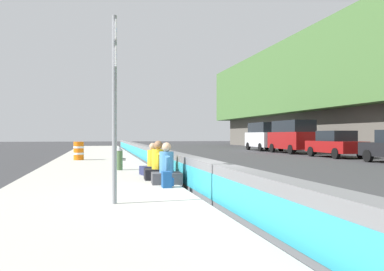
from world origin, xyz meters
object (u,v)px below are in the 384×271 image
(seated_person_foreground, at_px, (167,171))
(parked_car_midline, at_px, (293,136))
(fire_hydrant, at_px, (119,158))
(seated_person_middle, at_px, (158,167))
(construction_barrel, at_px, (79,151))
(route_sign_post, at_px, (115,95))
(parked_car_far, at_px, (264,136))
(parked_car_fourth, at_px, (335,144))
(seated_person_rear, at_px, (153,165))
(backpack, at_px, (167,180))

(seated_person_foreground, height_order, parked_car_midline, parked_car_midline)
(fire_hydrant, height_order, seated_person_middle, seated_person_middle)
(construction_barrel, relative_size, parked_car_midline, 0.19)
(route_sign_post, xyz_separation_m, seated_person_foreground, (2.90, -1.47, -1.72))
(seated_person_middle, xyz_separation_m, construction_barrel, (10.01, 2.77, 0.12))
(construction_barrel, relative_size, parked_car_far, 0.18)
(construction_barrel, relative_size, parked_car_fourth, 0.21)
(construction_barrel, xyz_separation_m, parked_car_far, (12.79, -15.76, 0.73))
(seated_person_middle, bearing_deg, parked_car_fourth, -49.06)
(seated_person_rear, bearing_deg, route_sign_post, 165.22)
(parked_car_far, bearing_deg, seated_person_middle, 150.32)
(seated_person_middle, relative_size, construction_barrel, 1.20)
(seated_person_foreground, distance_m, parked_car_midline, 22.49)
(seated_person_middle, bearing_deg, parked_car_midline, -37.05)
(seated_person_middle, bearing_deg, route_sign_post, 160.61)
(parked_car_fourth, bearing_deg, parked_car_far, -0.08)
(seated_person_rear, relative_size, parked_car_fourth, 0.23)
(fire_hydrant, bearing_deg, route_sign_post, 176.71)
(seated_person_foreground, distance_m, backpack, 0.81)
(fire_hydrant, relative_size, seated_person_middle, 0.77)
(backpack, relative_size, parked_car_fourth, 0.09)
(seated_person_foreground, relative_size, parked_car_midline, 0.22)
(fire_hydrant, bearing_deg, seated_person_middle, -164.24)
(fire_hydrant, bearing_deg, backpack, -170.13)
(route_sign_post, height_order, construction_barrel, route_sign_post)
(route_sign_post, distance_m, construction_barrel, 14.16)
(route_sign_post, xyz_separation_m, seated_person_middle, (4.00, -1.41, -1.71))
(route_sign_post, bearing_deg, construction_barrel, 5.56)
(route_sign_post, xyz_separation_m, seated_person_rear, (5.39, -1.42, -1.74))
(seated_person_foreground, xyz_separation_m, backpack, (-0.79, 0.12, -0.15))
(route_sign_post, bearing_deg, parked_car_midline, -34.19)
(route_sign_post, distance_m, parked_car_midline, 25.71)
(seated_person_rear, bearing_deg, parked_car_far, -31.23)
(fire_hydrant, height_order, construction_barrel, construction_barrel)
(backpack, bearing_deg, parked_car_far, -27.85)
(parked_car_far, bearing_deg, fire_hydrant, 144.15)
(fire_hydrant, distance_m, parked_car_far, 23.86)
(parked_car_midline, bearing_deg, parked_car_far, 0.48)
(route_sign_post, relative_size, seated_person_middle, 3.15)
(fire_hydrant, distance_m, seated_person_foreground, 4.68)
(backpack, height_order, parked_car_midline, parked_car_midline)
(seated_person_foreground, bearing_deg, seated_person_middle, 3.53)
(parked_car_fourth, xyz_separation_m, parked_car_far, (11.54, -0.02, 0.49))
(seated_person_middle, bearing_deg, construction_barrel, 15.48)
(fire_hydrant, height_order, seated_person_foreground, seated_person_foreground)
(seated_person_middle, height_order, backpack, seated_person_middle)
(parked_car_fourth, height_order, parked_car_far, parked_car_far)
(fire_hydrant, distance_m, seated_person_rear, 2.30)
(route_sign_post, bearing_deg, parked_car_fourth, -43.31)
(parked_car_far, bearing_deg, parked_car_midline, -179.52)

